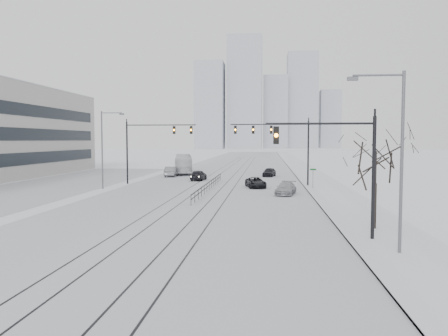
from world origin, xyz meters
TOP-DOWN VIEW (x-y plane):
  - ground at (0.00, 0.00)m, footprint 500.00×500.00m
  - road at (0.00, 60.00)m, footprint 22.00×260.00m
  - sidewalk_east at (13.50, 60.00)m, footprint 5.00×260.00m
  - curb at (11.05, 60.00)m, footprint 0.10×260.00m
  - parking_strip at (-20.00, 35.00)m, footprint 14.00×60.00m
  - tram_rails at (-0.00, 40.00)m, footprint 5.30×180.00m
  - skyline at (5.02, 273.63)m, footprint 96.00×48.00m
  - traffic_mast_near at (10.79, 6.00)m, footprint 6.10×0.37m
  - traffic_mast_ne at (8.15, 34.99)m, footprint 9.60×0.37m
  - traffic_mast_nw at (-8.52, 36.00)m, footprint 9.10×0.37m
  - street_light_east at (12.70, 3.00)m, footprint 2.73×0.25m
  - street_light_west at (-12.20, 30.00)m, footprint 2.73×0.25m
  - bare_tree at (13.20, 9.00)m, footprint 4.40×4.40m
  - median_fence at (0.00, 30.00)m, footprint 0.06×24.00m
  - street_sign at (11.80, 32.00)m, footprint 0.70×0.06m
  - sedan_sb_inner at (-3.09, 41.79)m, footprint 2.06×4.38m
  - sedan_sb_outer at (-8.32, 47.89)m, footprint 1.87×4.76m
  - sedan_nb_front at (5.18, 33.10)m, footprint 2.88×4.71m
  - sedan_nb_right at (8.47, 26.71)m, footprint 2.64×4.67m
  - sedan_nb_far at (6.87, 49.28)m, footprint 2.40×4.26m
  - box_truck at (-7.58, 53.96)m, footprint 4.86×11.83m

SIDE VIEW (x-z plane):
  - ground at x=0.00m, z-range 0.00..0.00m
  - road at x=0.00m, z-range 0.00..0.02m
  - parking_strip at x=-20.00m, z-range 0.00..0.03m
  - tram_rails at x=0.00m, z-range 0.02..0.03m
  - curb at x=11.05m, z-range 0.00..0.12m
  - sidewalk_east at x=13.50m, z-range 0.00..0.16m
  - median_fence at x=0.00m, z-range 0.03..1.03m
  - sedan_nb_front at x=5.18m, z-range 0.00..1.22m
  - sedan_nb_right at x=8.47m, z-range 0.00..1.28m
  - sedan_nb_far at x=6.87m, z-range 0.00..1.37m
  - sedan_sb_inner at x=-3.09m, z-range 0.00..1.45m
  - sedan_sb_outer at x=-8.32m, z-range 0.00..1.54m
  - box_truck at x=-7.58m, z-range 0.00..3.21m
  - street_sign at x=11.80m, z-range 0.41..2.81m
  - bare_tree at x=13.20m, z-range 1.44..7.54m
  - traffic_mast_near at x=10.79m, z-range 1.06..8.06m
  - street_light_east at x=12.70m, z-range 0.71..9.71m
  - street_light_west at x=-12.20m, z-range 0.71..9.71m
  - traffic_mast_nw at x=-8.52m, z-range 1.57..9.57m
  - traffic_mast_ne at x=8.15m, z-range 1.76..9.76m
  - skyline at x=5.02m, z-range -5.35..66.65m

